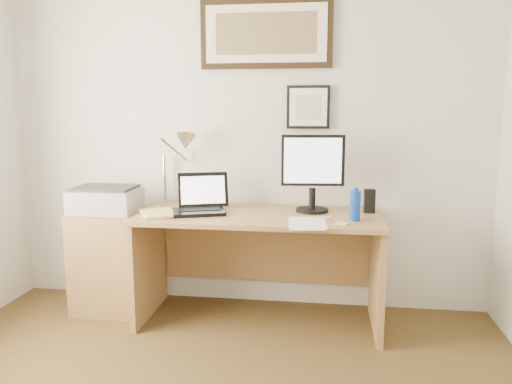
% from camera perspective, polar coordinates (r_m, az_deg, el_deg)
% --- Properties ---
extents(wall_back, '(3.50, 0.02, 2.50)m').
position_cam_1_polar(wall_back, '(3.63, -1.21, 6.51)').
color(wall_back, silver).
rests_on(wall_back, ground).
extents(side_cabinet, '(0.50, 0.40, 0.73)m').
position_cam_1_polar(side_cabinet, '(3.75, -16.13, -7.55)').
color(side_cabinet, olive).
rests_on(side_cabinet, floor).
extents(water_bottle, '(0.07, 0.07, 0.19)m').
position_cam_1_polar(water_bottle, '(3.16, 11.28, -1.57)').
color(water_bottle, '#0D3BAF').
rests_on(water_bottle, desk).
extents(bottle_cap, '(0.03, 0.03, 0.02)m').
position_cam_1_polar(bottle_cap, '(3.14, 11.34, 0.28)').
color(bottle_cap, '#0D3BAF').
rests_on(bottle_cap, water_bottle).
extents(speaker, '(0.07, 0.07, 0.16)m').
position_cam_1_polar(speaker, '(3.42, 12.84, -1.02)').
color(speaker, black).
rests_on(speaker, desk).
extents(paper_sheet_a, '(0.23, 0.31, 0.00)m').
position_cam_1_polar(paper_sheet_a, '(3.02, 5.71, -3.73)').
color(paper_sheet_a, white).
rests_on(paper_sheet_a, desk).
extents(paper_sheet_b, '(0.25, 0.34, 0.00)m').
position_cam_1_polar(paper_sheet_b, '(3.06, 5.89, -3.52)').
color(paper_sheet_b, white).
rests_on(paper_sheet_b, desk).
extents(sticky_pad, '(0.09, 0.09, 0.01)m').
position_cam_1_polar(sticky_pad, '(3.06, 9.75, -3.57)').
color(sticky_pad, '#E3E46C').
rests_on(sticky_pad, desk).
extents(marker_pen, '(0.14, 0.06, 0.02)m').
position_cam_1_polar(marker_pen, '(3.18, 7.31, -2.97)').
color(marker_pen, white).
rests_on(marker_pen, desk).
extents(book, '(0.32, 0.35, 0.02)m').
position_cam_1_polar(book, '(3.32, -12.91, -2.54)').
color(book, '#E4CF6B').
rests_on(book, desk).
extents(desk, '(1.60, 0.70, 0.75)m').
position_cam_1_polar(desk, '(3.45, 0.55, -6.05)').
color(desk, olive).
rests_on(desk, floor).
extents(laptop, '(0.40, 0.40, 0.26)m').
position_cam_1_polar(laptop, '(3.37, -6.38, -1.35)').
color(laptop, black).
rests_on(laptop, desk).
extents(lcd_monitor, '(0.42, 0.22, 0.52)m').
position_cam_1_polar(lcd_monitor, '(3.35, 6.50, 2.60)').
color(lcd_monitor, black).
rests_on(lcd_monitor, desk).
extents(printer, '(0.44, 0.34, 0.18)m').
position_cam_1_polar(printer, '(3.61, -16.78, -0.81)').
color(printer, '#A3A3A6').
rests_on(printer, side_cabinet).
extents(desk_lamp, '(0.29, 0.27, 0.53)m').
position_cam_1_polar(desk_lamp, '(3.54, -8.27, 5.32)').
color(desk_lamp, silver).
rests_on(desk_lamp, desk).
extents(picture_large, '(0.92, 0.04, 0.47)m').
position_cam_1_polar(picture_large, '(3.61, 1.14, 17.63)').
color(picture_large, black).
rests_on(picture_large, wall_back).
extents(picture_small, '(0.30, 0.03, 0.30)m').
position_cam_1_polar(picture_small, '(3.55, 5.99, 9.62)').
color(picture_small, black).
rests_on(picture_small, wall_back).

